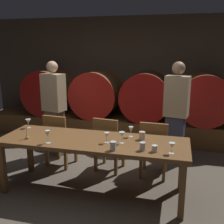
# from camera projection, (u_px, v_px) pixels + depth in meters

# --- Properties ---
(ground_plane) EXTENTS (8.52, 8.52, 0.00)m
(ground_plane) POSITION_uv_depth(u_px,v_px,m) (85.00, 189.00, 3.63)
(ground_plane) COLOR brown
(back_wall) EXTENTS (6.56, 0.24, 2.59)m
(back_wall) POSITION_uv_depth(u_px,v_px,m) (126.00, 76.00, 6.02)
(back_wall) COLOR #473A2D
(back_wall) RESTS_ON ground
(barrel_shelf) EXTENTS (5.90, 0.90, 0.44)m
(barrel_shelf) POSITION_uv_depth(u_px,v_px,m) (121.00, 127.00, 5.75)
(barrel_shelf) COLOR brown
(barrel_shelf) RESTS_ON ground
(wine_barrel_far_left) EXTENTS (1.00, 0.91, 1.00)m
(wine_barrel_far_left) POSITION_uv_depth(u_px,v_px,m) (50.00, 92.00, 5.98)
(wine_barrel_far_left) COLOR brown
(wine_barrel_far_left) RESTS_ON barrel_shelf
(wine_barrel_center_left) EXTENTS (1.00, 0.91, 1.00)m
(wine_barrel_center_left) POSITION_uv_depth(u_px,v_px,m) (97.00, 94.00, 5.71)
(wine_barrel_center_left) COLOR brown
(wine_barrel_center_left) RESTS_ON barrel_shelf
(wine_barrel_center_right) EXTENTS (1.00, 0.91, 1.00)m
(wine_barrel_center_right) POSITION_uv_depth(u_px,v_px,m) (146.00, 96.00, 5.45)
(wine_barrel_center_right) COLOR #513319
(wine_barrel_center_right) RESTS_ON barrel_shelf
(wine_barrel_far_right) EXTENTS (1.00, 0.91, 1.00)m
(wine_barrel_far_right) POSITION_uv_depth(u_px,v_px,m) (204.00, 98.00, 5.18)
(wine_barrel_far_right) COLOR brown
(wine_barrel_far_right) RESTS_ON barrel_shelf
(dining_table) EXTENTS (2.46, 0.79, 0.74)m
(dining_table) POSITION_uv_depth(u_px,v_px,m) (93.00, 145.00, 3.43)
(dining_table) COLOR brown
(dining_table) RESTS_ON ground
(chair_left) EXTENTS (0.44, 0.44, 0.88)m
(chair_left) POSITION_uv_depth(u_px,v_px,m) (59.00, 138.00, 4.25)
(chair_left) COLOR brown
(chair_left) RESTS_ON ground
(chair_center) EXTENTS (0.45, 0.45, 0.88)m
(chair_center) POSITION_uv_depth(u_px,v_px,m) (108.00, 142.00, 4.07)
(chair_center) COLOR brown
(chair_center) RESTS_ON ground
(chair_right) EXTENTS (0.41, 0.41, 0.88)m
(chair_right) POSITION_uv_depth(u_px,v_px,m) (154.00, 147.00, 3.87)
(chair_right) COLOR brown
(chair_right) RESTS_ON ground
(guest_left) EXTENTS (0.43, 0.33, 1.69)m
(guest_left) POSITION_uv_depth(u_px,v_px,m) (54.00, 108.00, 4.63)
(guest_left) COLOR brown
(guest_left) RESTS_ON ground
(guest_right) EXTENTS (0.42, 0.31, 1.70)m
(guest_right) POSITION_uv_depth(u_px,v_px,m) (176.00, 113.00, 4.31)
(guest_right) COLOR #33384C
(guest_right) RESTS_ON ground
(candle_center) EXTENTS (0.05, 0.05, 0.18)m
(candle_center) POSITION_uv_depth(u_px,v_px,m) (27.00, 135.00, 3.44)
(candle_center) COLOR olive
(candle_center) RESTS_ON dining_table
(wine_glass_far_left) EXTENTS (0.08, 0.08, 0.13)m
(wine_glass_far_left) POSITION_uv_depth(u_px,v_px,m) (28.00, 122.00, 3.90)
(wine_glass_far_left) COLOR white
(wine_glass_far_left) RESTS_ON dining_table
(wine_glass_left) EXTENTS (0.06, 0.06, 0.17)m
(wine_glass_left) POSITION_uv_depth(u_px,v_px,m) (48.00, 134.00, 3.26)
(wine_glass_left) COLOR silver
(wine_glass_left) RESTS_ON dining_table
(wine_glass_center_left) EXTENTS (0.07, 0.07, 0.14)m
(wine_glass_center_left) POSITION_uv_depth(u_px,v_px,m) (107.00, 136.00, 3.28)
(wine_glass_center_left) COLOR silver
(wine_glass_center_left) RESTS_ON dining_table
(wine_glass_center_right) EXTENTS (0.07, 0.07, 0.15)m
(wine_glass_center_right) POSITION_uv_depth(u_px,v_px,m) (122.00, 135.00, 3.26)
(wine_glass_center_right) COLOR silver
(wine_glass_center_right) RESTS_ON dining_table
(wine_glass_right) EXTENTS (0.07, 0.07, 0.14)m
(wine_glass_right) POSITION_uv_depth(u_px,v_px,m) (131.00, 130.00, 3.50)
(wine_glass_right) COLOR white
(wine_glass_right) RESTS_ON dining_table
(wine_glass_far_right) EXTENTS (0.07, 0.07, 0.13)m
(wine_glass_far_right) POSITION_uv_depth(u_px,v_px,m) (172.00, 146.00, 2.94)
(wine_glass_far_right) COLOR white
(wine_glass_far_right) RESTS_ON dining_table
(cup_far_left) EXTENTS (0.07, 0.07, 0.11)m
(cup_far_left) POSITION_uv_depth(u_px,v_px,m) (113.00, 146.00, 3.04)
(cup_far_left) COLOR silver
(cup_far_left) RESTS_ON dining_table
(cup_center_left) EXTENTS (0.08, 0.08, 0.10)m
(cup_center_left) POSITION_uv_depth(u_px,v_px,m) (142.00, 136.00, 3.41)
(cup_center_left) COLOR beige
(cup_center_left) RESTS_ON dining_table
(cup_center_right) EXTENTS (0.07, 0.07, 0.10)m
(cup_center_right) POSITION_uv_depth(u_px,v_px,m) (143.00, 146.00, 3.04)
(cup_center_right) COLOR silver
(cup_center_right) RESTS_ON dining_table
(cup_far_right) EXTENTS (0.07, 0.07, 0.08)m
(cup_far_right) POSITION_uv_depth(u_px,v_px,m) (155.00, 149.00, 3.01)
(cup_far_right) COLOR white
(cup_far_right) RESTS_ON dining_table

